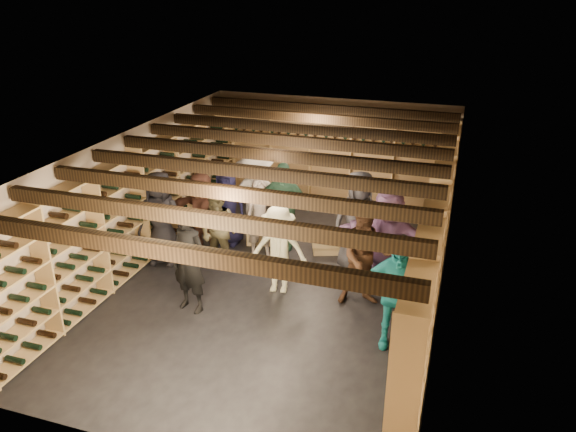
# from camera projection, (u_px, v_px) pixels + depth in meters

# --- Properties ---
(ground) EXTENTS (8.00, 8.00, 0.00)m
(ground) POSITION_uv_depth(u_px,v_px,m) (276.00, 280.00, 9.74)
(ground) COLOR black
(ground) RESTS_ON ground
(walls) EXTENTS (5.52, 8.02, 2.40)m
(walls) POSITION_uv_depth(u_px,v_px,m) (275.00, 217.00, 9.27)
(walls) COLOR #BEAB94
(walls) RESTS_ON ground
(ceiling) EXTENTS (5.50, 8.00, 0.01)m
(ceiling) POSITION_uv_depth(u_px,v_px,m) (274.00, 147.00, 8.79)
(ceiling) COLOR beige
(ceiling) RESTS_ON walls
(ceiling_joists) EXTENTS (5.40, 7.12, 0.18)m
(ceiling_joists) POSITION_uv_depth(u_px,v_px,m) (275.00, 155.00, 8.85)
(ceiling_joists) COLOR black
(ceiling_joists) RESTS_ON ground
(wine_rack_left) EXTENTS (0.32, 7.50, 2.15)m
(wine_rack_left) POSITION_uv_depth(u_px,v_px,m) (140.00, 206.00, 10.05)
(wine_rack_left) COLOR tan
(wine_rack_left) RESTS_ON ground
(wine_rack_right) EXTENTS (0.32, 7.50, 2.15)m
(wine_rack_right) POSITION_uv_depth(u_px,v_px,m) (434.00, 245.00, 8.59)
(wine_rack_right) COLOR tan
(wine_rack_right) RESTS_ON ground
(wine_rack_back) EXTENTS (4.70, 0.30, 2.15)m
(wine_rack_back) POSITION_uv_depth(u_px,v_px,m) (331.00, 158.00, 12.66)
(wine_rack_back) COLOR tan
(wine_rack_back) RESTS_ON ground
(crate_stack_left) EXTENTS (0.57, 0.45, 0.51)m
(crate_stack_left) POSITION_uv_depth(u_px,v_px,m) (260.00, 231.00, 11.00)
(crate_stack_left) COLOR tan
(crate_stack_left) RESTS_ON ground
(crate_stack_right) EXTENTS (0.58, 0.47, 0.34)m
(crate_stack_right) POSITION_uv_depth(u_px,v_px,m) (325.00, 244.00, 10.66)
(crate_stack_right) COLOR tan
(crate_stack_right) RESTS_ON ground
(crate_loose) EXTENTS (0.56, 0.43, 0.17)m
(crate_loose) POSITION_uv_depth(u_px,v_px,m) (348.00, 236.00, 11.20)
(crate_loose) COLOR tan
(crate_loose) RESTS_ON ground
(person_0) EXTENTS (0.92, 0.67, 1.74)m
(person_0) POSITION_uv_depth(u_px,v_px,m) (161.00, 218.00, 10.04)
(person_0) COLOR black
(person_0) RESTS_ON ground
(person_1) EXTENTS (0.69, 0.53, 1.69)m
(person_1) POSITION_uv_depth(u_px,v_px,m) (189.00, 261.00, 8.58)
(person_1) COLOR black
(person_1) RESTS_ON ground
(person_2) EXTENTS (0.78, 0.63, 1.50)m
(person_2) POSITION_uv_depth(u_px,v_px,m) (219.00, 231.00, 9.82)
(person_2) COLOR brown
(person_2) RESTS_ON ground
(person_3) EXTENTS (1.03, 0.65, 1.51)m
(person_3) POSITION_uv_depth(u_px,v_px,m) (279.00, 250.00, 9.14)
(person_3) COLOR beige
(person_3) RESTS_ON ground
(person_4) EXTENTS (1.02, 0.47, 1.70)m
(person_4) POSITION_uv_depth(u_px,v_px,m) (396.00, 293.00, 7.72)
(person_4) COLOR teal
(person_4) RESTS_ON ground
(person_5) EXTENTS (1.52, 0.81, 1.57)m
(person_5) POSITION_uv_depth(u_px,v_px,m) (202.00, 212.00, 10.51)
(person_5) COLOR brown
(person_5) RESTS_ON ground
(person_6) EXTENTS (0.76, 0.50, 1.55)m
(person_6) POSITION_uv_depth(u_px,v_px,m) (227.00, 206.00, 10.82)
(person_6) COLOR #1B1A41
(person_6) RESTS_ON ground
(person_7) EXTENTS (0.66, 0.56, 1.52)m
(person_7) POSITION_uv_depth(u_px,v_px,m) (260.00, 219.00, 10.30)
(person_7) COLOR gray
(person_7) RESTS_ON ground
(person_8) EXTENTS (0.98, 0.87, 1.68)m
(person_8) POSITION_uv_depth(u_px,v_px,m) (365.00, 256.00, 8.75)
(person_8) COLOR #442A1A
(person_8) RESTS_ON ground
(person_9) EXTENTS (1.40, 1.13, 1.88)m
(person_9) POSITION_uv_depth(u_px,v_px,m) (256.00, 198.00, 10.75)
(person_9) COLOR #A9A299
(person_9) RESTS_ON ground
(person_10) EXTENTS (1.02, 0.47, 1.71)m
(person_10) POSITION_uv_depth(u_px,v_px,m) (283.00, 206.00, 10.62)
(person_10) COLOR #2B523D
(person_10) RESTS_ON ground
(person_11) EXTENTS (1.72, 0.77, 1.79)m
(person_11) POSITION_uv_depth(u_px,v_px,m) (387.00, 238.00, 9.22)
(person_11) COLOR #8C5F97
(person_11) RESTS_ON ground
(person_12) EXTENTS (1.06, 0.88, 1.85)m
(person_12) POSITION_uv_depth(u_px,v_px,m) (358.00, 222.00, 9.74)
(person_12) COLOR #36353B
(person_12) RESTS_ON ground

